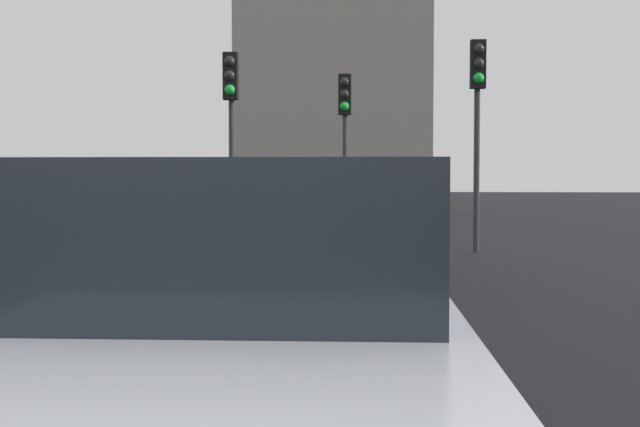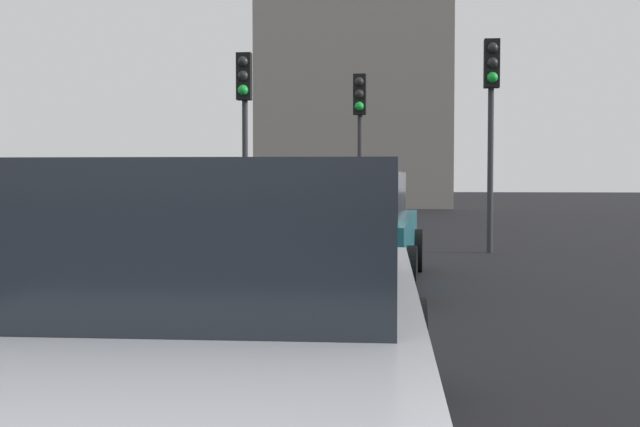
% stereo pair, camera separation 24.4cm
% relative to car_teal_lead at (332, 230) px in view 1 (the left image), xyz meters
% --- Properties ---
extents(car_teal_lead, '(4.77, 2.23, 1.48)m').
position_rel_car_teal_lead_xyz_m(car_teal_lead, '(0.00, 0.00, 0.00)').
color(car_teal_lead, '#19606B').
rests_on(car_teal_lead, ground_plane).
extents(car_silver_second, '(4.59, 2.11, 1.47)m').
position_rel_car_teal_lead_xyz_m(car_silver_second, '(-6.89, -0.12, -0.00)').
color(car_silver_second, '#A8AAB2').
rests_on(car_silver_second, ground_plane).
extents(traffic_light_near_left, '(0.32, 0.28, 3.80)m').
position_rel_car_teal_lead_xyz_m(traffic_light_near_left, '(4.62, 2.28, 2.02)').
color(traffic_light_near_left, '#2D2D30').
rests_on(traffic_light_near_left, ground_plane).
extents(traffic_light_near_right, '(0.32, 0.29, 3.71)m').
position_rel_car_teal_lead_xyz_m(traffic_light_near_right, '(7.32, 0.24, 1.96)').
color(traffic_light_near_right, '#2D2D30').
rests_on(traffic_light_near_right, ground_plane).
extents(traffic_light_far_left, '(0.32, 0.29, 3.98)m').
position_rel_car_teal_lead_xyz_m(traffic_light_far_left, '(4.69, -2.39, 2.14)').
color(traffic_light_far_left, '#2D2D30').
rests_on(traffic_light_far_left, ground_plane).
extents(building_facade_left, '(11.50, 9.10, 11.55)m').
position_rel_car_teal_lead_xyz_m(building_facade_left, '(31.36, 1.86, 5.05)').
color(building_facade_left, gray).
rests_on(building_facade_left, ground_plane).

